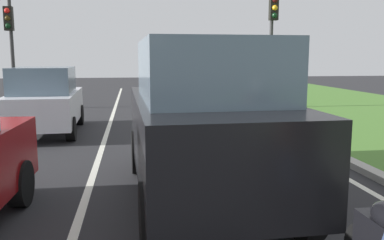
{
  "coord_description": "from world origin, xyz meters",
  "views": [
    {
      "loc": [
        0.02,
        2.89,
        2.06
      ],
      "look_at": [
        0.81,
        8.37,
        1.2
      ],
      "focal_mm": 38.51,
      "sensor_mm": 36.0,
      "label": 1
    }
  ],
  "objects_px": {
    "traffic_light_near_right": "(272,29)",
    "traffic_light_overhead_left": "(10,36)",
    "car_hatchback_far": "(45,101)",
    "car_suv_ahead": "(204,120)"
  },
  "relations": [
    {
      "from": "car_suv_ahead",
      "to": "traffic_light_overhead_left",
      "type": "distance_m",
      "value": 12.69
    },
    {
      "from": "traffic_light_overhead_left",
      "to": "traffic_light_near_right",
      "type": "bearing_deg",
      "value": -8.19
    },
    {
      "from": "car_suv_ahead",
      "to": "car_hatchback_far",
      "type": "bearing_deg",
      "value": 118.34
    },
    {
      "from": "car_hatchback_far",
      "to": "traffic_light_near_right",
      "type": "bearing_deg",
      "value": 25.72
    },
    {
      "from": "car_suv_ahead",
      "to": "car_hatchback_far",
      "type": "distance_m",
      "value": 6.65
    },
    {
      "from": "traffic_light_near_right",
      "to": "traffic_light_overhead_left",
      "type": "xyz_separation_m",
      "value": [
        -9.96,
        1.43,
        -0.23
      ]
    },
    {
      "from": "car_suv_ahead",
      "to": "traffic_light_near_right",
      "type": "relative_size",
      "value": 1.01
    },
    {
      "from": "traffic_light_near_right",
      "to": "traffic_light_overhead_left",
      "type": "bearing_deg",
      "value": 171.81
    },
    {
      "from": "traffic_light_overhead_left",
      "to": "car_hatchback_far",
      "type": "bearing_deg",
      "value": -67.51
    },
    {
      "from": "traffic_light_near_right",
      "to": "traffic_light_overhead_left",
      "type": "relative_size",
      "value": 1.05
    }
  ]
}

